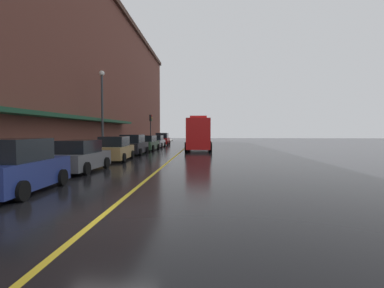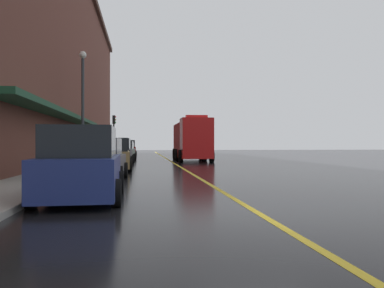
{
  "view_description": "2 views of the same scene",
  "coord_description": "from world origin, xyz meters",
  "px_view_note": "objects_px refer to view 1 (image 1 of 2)",
  "views": [
    {
      "loc": [
        2.61,
        -7.27,
        2.14
      ],
      "look_at": [
        1.33,
        19.35,
        0.96
      ],
      "focal_mm": 27.44,
      "sensor_mm": 36.0,
      "label": 1
    },
    {
      "loc": [
        -2.41,
        -7.73,
        1.44
      ],
      "look_at": [
        0.66,
        15.72,
        1.43
      ],
      "focal_mm": 36.33,
      "sensor_mm": 36.0,
      "label": 2
    }
  ],
  "objects_px": {
    "parked_car_2": "(115,149)",
    "parked_car_3": "(133,145)",
    "fire_truck": "(199,135)",
    "traffic_light_near": "(151,124)",
    "parked_car_6": "(162,140)",
    "parked_car_4": "(148,143)",
    "parking_meter_1": "(141,140)",
    "parked_car_5": "(156,142)",
    "parking_meter_3": "(136,141)",
    "street_lamp_left": "(102,104)",
    "parking_meter_2": "(94,146)",
    "parked_car_1": "(80,157)",
    "parking_meter_0": "(132,141)",
    "parked_car_0": "(17,168)"
  },
  "relations": [
    {
      "from": "parked_car_5",
      "to": "parked_car_6",
      "type": "xyz_separation_m",
      "value": [
        0.0,
        5.61,
        0.11
      ]
    },
    {
      "from": "parked_car_3",
      "to": "parking_meter_3",
      "type": "relative_size",
      "value": 3.27
    },
    {
      "from": "street_lamp_left",
      "to": "parking_meter_1",
      "type": "bearing_deg",
      "value": 87.0
    },
    {
      "from": "parked_car_2",
      "to": "parked_car_3",
      "type": "distance_m",
      "value": 5.46
    },
    {
      "from": "parked_car_3",
      "to": "traffic_light_near",
      "type": "xyz_separation_m",
      "value": [
        -1.25,
        15.08,
        2.31
      ]
    },
    {
      "from": "parking_meter_2",
      "to": "parking_meter_3",
      "type": "height_order",
      "value": "same"
    },
    {
      "from": "parked_car_6",
      "to": "fire_truck",
      "type": "height_order",
      "value": "fire_truck"
    },
    {
      "from": "parking_meter_0",
      "to": "parking_meter_2",
      "type": "height_order",
      "value": "same"
    },
    {
      "from": "parked_car_4",
      "to": "parking_meter_1",
      "type": "height_order",
      "value": "parked_car_4"
    },
    {
      "from": "fire_truck",
      "to": "traffic_light_near",
      "type": "relative_size",
      "value": 1.76
    },
    {
      "from": "parked_car_5",
      "to": "traffic_light_near",
      "type": "xyz_separation_m",
      "value": [
        -1.31,
        3.22,
        2.41
      ]
    },
    {
      "from": "parking_meter_2",
      "to": "street_lamp_left",
      "type": "relative_size",
      "value": 0.19
    },
    {
      "from": "parked_car_2",
      "to": "parked_car_6",
      "type": "relative_size",
      "value": 1.05
    },
    {
      "from": "parked_car_6",
      "to": "parking_meter_1",
      "type": "bearing_deg",
      "value": 169.39
    },
    {
      "from": "parking_meter_2",
      "to": "traffic_light_near",
      "type": "distance_m",
      "value": 21.21
    },
    {
      "from": "street_lamp_left",
      "to": "parking_meter_0",
      "type": "bearing_deg",
      "value": 85.29
    },
    {
      "from": "parked_car_1",
      "to": "parked_car_6",
      "type": "relative_size",
      "value": 1.0
    },
    {
      "from": "parked_car_1",
      "to": "parked_car_6",
      "type": "distance_m",
      "value": 28.68
    },
    {
      "from": "parked_car_2",
      "to": "parked_car_3",
      "type": "height_order",
      "value": "parked_car_3"
    },
    {
      "from": "traffic_light_near",
      "to": "parked_car_5",
      "type": "bearing_deg",
      "value": -67.89
    },
    {
      "from": "parking_meter_1",
      "to": "parking_meter_3",
      "type": "height_order",
      "value": "same"
    },
    {
      "from": "parking_meter_1",
      "to": "parked_car_0",
      "type": "bearing_deg",
      "value": -86.82
    },
    {
      "from": "parked_car_5",
      "to": "street_lamp_left",
      "type": "relative_size",
      "value": 0.61
    },
    {
      "from": "parked_car_1",
      "to": "traffic_light_near",
      "type": "relative_size",
      "value": 0.99
    },
    {
      "from": "fire_truck",
      "to": "traffic_light_near",
      "type": "bearing_deg",
      "value": -143.17
    },
    {
      "from": "parking_meter_2",
      "to": "fire_truck",
      "type": "bearing_deg",
      "value": 58.55
    },
    {
      "from": "fire_truck",
      "to": "street_lamp_left",
      "type": "height_order",
      "value": "street_lamp_left"
    },
    {
      "from": "fire_truck",
      "to": "parked_car_2",
      "type": "bearing_deg",
      "value": -27.76
    },
    {
      "from": "parked_car_2",
      "to": "parking_meter_2",
      "type": "distance_m",
      "value": 1.5
    },
    {
      "from": "parked_car_3",
      "to": "parked_car_6",
      "type": "xyz_separation_m",
      "value": [
        0.06,
        17.47,
        0.01
      ]
    },
    {
      "from": "parked_car_1",
      "to": "parking_meter_3",
      "type": "relative_size",
      "value": 3.19
    },
    {
      "from": "parked_car_3",
      "to": "parking_meter_2",
      "type": "bearing_deg",
      "value": 168.44
    },
    {
      "from": "parked_car_2",
      "to": "parked_car_4",
      "type": "xyz_separation_m",
      "value": [
        0.1,
        11.35,
        -0.04
      ]
    },
    {
      "from": "parked_car_6",
      "to": "street_lamp_left",
      "type": "distance_m",
      "value": 20.38
    },
    {
      "from": "parked_car_4",
      "to": "traffic_light_near",
      "type": "distance_m",
      "value": 9.6
    },
    {
      "from": "parking_meter_2",
      "to": "traffic_light_near",
      "type": "bearing_deg",
      "value": 89.83
    },
    {
      "from": "parking_meter_0",
      "to": "parked_car_2",
      "type": "bearing_deg",
      "value": -82.38
    },
    {
      "from": "parked_car_1",
      "to": "parked_car_3",
      "type": "relative_size",
      "value": 0.98
    },
    {
      "from": "parked_car_2",
      "to": "parked_car_1",
      "type": "bearing_deg",
      "value": 177.08
    },
    {
      "from": "fire_truck",
      "to": "parking_meter_2",
      "type": "xyz_separation_m",
      "value": [
        -7.17,
        -11.72,
        -0.68
      ]
    },
    {
      "from": "parked_car_2",
      "to": "parking_meter_3",
      "type": "relative_size",
      "value": 3.34
    },
    {
      "from": "parking_meter_1",
      "to": "parking_meter_2",
      "type": "distance_m",
      "value": 14.97
    },
    {
      "from": "parked_car_5",
      "to": "parking_meter_3",
      "type": "relative_size",
      "value": 3.19
    },
    {
      "from": "parking_meter_0",
      "to": "parked_car_3",
      "type": "bearing_deg",
      "value": -74.66
    },
    {
      "from": "parked_car_5",
      "to": "parking_meter_3",
      "type": "distance_m",
      "value": 5.64
    },
    {
      "from": "parked_car_5",
      "to": "parking_meter_0",
      "type": "height_order",
      "value": "parked_car_5"
    },
    {
      "from": "parking_meter_3",
      "to": "parked_car_1",
      "type": "bearing_deg",
      "value": -85.76
    },
    {
      "from": "parking_meter_2",
      "to": "parking_meter_1",
      "type": "bearing_deg",
      "value": 90.0
    },
    {
      "from": "parked_car_4",
      "to": "parking_meter_1",
      "type": "relative_size",
      "value": 3.63
    },
    {
      "from": "parked_car_1",
      "to": "parking_meter_1",
      "type": "xyz_separation_m",
      "value": [
        -1.31,
        20.16,
        0.28
      ]
    }
  ]
}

